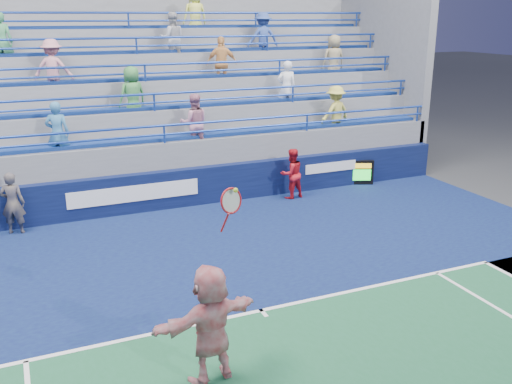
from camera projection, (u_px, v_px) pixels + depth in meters
name	position (u px, v px, depth m)	size (l,w,h in m)	color
ground	(261.00, 311.00, 10.62)	(120.00, 120.00, 0.00)	#333538
sponsor_wall	(169.00, 189.00, 16.15)	(18.00, 0.32, 1.10)	#091033
bleacher_stand	(138.00, 131.00, 19.16)	(18.00, 5.60, 6.13)	slate
serve_speed_board	(355.00, 173.00, 18.42)	(1.13, 0.56, 0.81)	black
tennis_player	(211.00, 324.00, 8.38)	(1.81, 0.92, 3.00)	white
line_judge	(13.00, 203.00, 14.18)	(0.58, 0.38, 1.60)	#141837
ball_girl	(292.00, 174.00, 16.97)	(0.74, 0.57, 1.52)	red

